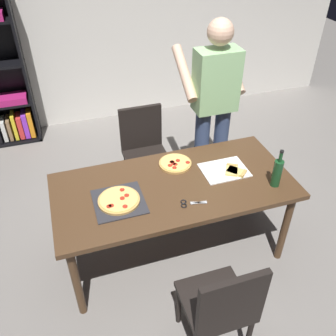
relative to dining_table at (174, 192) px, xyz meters
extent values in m
plane|color=gray|center=(0.00, 0.00, -0.68)|extent=(12.00, 12.00, 0.00)
cube|color=silver|center=(0.00, 2.60, 0.72)|extent=(6.40, 0.10, 2.80)
cube|color=#4C331E|center=(0.00, 0.00, 0.05)|extent=(1.84, 0.86, 0.04)
cylinder|color=#4C331E|center=(-0.84, -0.35, -0.32)|extent=(0.06, 0.06, 0.71)
cylinder|color=#4C331E|center=(0.84, -0.35, -0.32)|extent=(0.06, 0.06, 0.71)
cylinder|color=#4C331E|center=(-0.84, 0.35, -0.32)|extent=(0.06, 0.06, 0.71)
cylinder|color=#4C331E|center=(0.84, 0.35, -0.32)|extent=(0.06, 0.06, 0.71)
cube|color=black|center=(0.00, -0.83, -0.25)|extent=(0.42, 0.42, 0.04)
cube|color=black|center=(0.00, -1.02, 0.00)|extent=(0.42, 0.04, 0.45)
cylinder|color=black|center=(0.18, -0.65, -0.47)|extent=(0.04, 0.04, 0.41)
cylinder|color=black|center=(-0.18, -0.65, -0.47)|extent=(0.04, 0.04, 0.41)
cylinder|color=black|center=(0.18, -1.01, -0.47)|extent=(0.04, 0.04, 0.41)
cube|color=black|center=(0.00, 0.83, -0.25)|extent=(0.42, 0.42, 0.04)
cube|color=black|center=(0.00, 1.02, 0.00)|extent=(0.42, 0.04, 0.45)
cylinder|color=black|center=(-0.18, 0.65, -0.47)|extent=(0.04, 0.04, 0.41)
cylinder|color=black|center=(0.18, 0.65, -0.47)|extent=(0.04, 0.04, 0.41)
cylinder|color=black|center=(-0.18, 1.01, -0.47)|extent=(0.04, 0.04, 0.41)
cylinder|color=black|center=(0.18, 1.01, -0.47)|extent=(0.04, 0.04, 0.41)
cube|color=black|center=(-1.03, 2.35, 0.30)|extent=(0.03, 0.35, 1.95)
cube|color=silver|center=(-1.43, 2.33, -0.50)|extent=(0.05, 0.22, 0.26)
cube|color=olive|center=(-1.37, 2.33, -0.50)|extent=(0.04, 0.22, 0.27)
cube|color=yellow|center=(-1.30, 2.33, -0.47)|extent=(0.04, 0.22, 0.32)
cube|color=red|center=(-1.24, 2.33, -0.49)|extent=(0.06, 0.22, 0.29)
cube|color=purple|center=(-1.17, 2.33, -0.48)|extent=(0.06, 0.22, 0.32)
cube|color=orange|center=(-1.11, 2.33, -0.47)|extent=(0.06, 0.22, 0.33)
cube|color=#B21E66|center=(-1.27, 2.33, -0.12)|extent=(0.38, 0.25, 0.08)
cylinder|color=#38476B|center=(0.71, 0.68, -0.20)|extent=(0.14, 0.14, 0.95)
cylinder|color=#38476B|center=(0.51, 0.68, -0.20)|extent=(0.14, 0.14, 0.95)
cube|color=#99CC8C|center=(0.61, 0.68, 0.55)|extent=(0.38, 0.22, 0.55)
sphere|color=#E0B293|center=(0.61, 0.68, 0.96)|extent=(0.22, 0.22, 0.22)
cylinder|color=#E0B293|center=(0.84, 0.86, 0.57)|extent=(0.09, 0.50, 0.39)
cylinder|color=#E0B293|center=(0.38, 0.86, 0.57)|extent=(0.09, 0.50, 0.39)
cube|color=#2D2D33|center=(-0.44, -0.07, 0.08)|extent=(0.36, 0.36, 0.01)
cylinder|color=tan|center=(-0.44, -0.07, 0.09)|extent=(0.30, 0.30, 0.02)
cylinder|color=#EACC6B|center=(-0.44, -0.07, 0.10)|extent=(0.27, 0.27, 0.01)
cylinder|color=#B22819|center=(-0.42, -0.07, 0.11)|extent=(0.04, 0.04, 0.00)
cylinder|color=#B22819|center=(-0.50, -0.12, 0.11)|extent=(0.04, 0.04, 0.00)
cylinder|color=#B22819|center=(-0.42, -0.16, 0.11)|extent=(0.04, 0.04, 0.00)
cylinder|color=#B22819|center=(-0.52, -0.13, 0.11)|extent=(0.04, 0.04, 0.00)
cylinder|color=#B22819|center=(-0.38, -0.05, 0.11)|extent=(0.04, 0.04, 0.00)
cylinder|color=#B22819|center=(-0.40, 0.02, 0.11)|extent=(0.04, 0.04, 0.00)
cube|color=white|center=(0.44, 0.04, 0.08)|extent=(0.36, 0.28, 0.01)
cube|color=#EACC6B|center=(0.51, -0.02, 0.09)|extent=(0.16, 0.16, 0.02)
cube|color=tan|center=(0.55, -0.07, 0.09)|extent=(0.08, 0.08, 0.02)
cube|color=#EACC6B|center=(0.49, 0.01, 0.09)|extent=(0.15, 0.17, 0.02)
cube|color=tan|center=(0.51, 0.06, 0.09)|extent=(0.09, 0.06, 0.02)
cylinder|color=#194723|center=(0.73, -0.24, 0.18)|extent=(0.07, 0.07, 0.22)
cylinder|color=#194723|center=(0.73, -0.24, 0.33)|extent=(0.03, 0.03, 0.08)
cylinder|color=black|center=(0.73, -0.24, 0.38)|extent=(0.03, 0.03, 0.02)
cube|color=silver|center=(0.10, -0.25, 0.08)|extent=(0.12, 0.02, 0.01)
cube|color=silver|center=(0.10, -0.25, 0.08)|extent=(0.12, 0.05, 0.01)
torus|color=black|center=(0.00, -0.21, 0.08)|extent=(0.05, 0.05, 0.01)
torus|color=black|center=(-0.01, -0.25, 0.08)|extent=(0.05, 0.05, 0.01)
cylinder|color=tan|center=(0.09, 0.24, 0.08)|extent=(0.27, 0.27, 0.02)
cylinder|color=#EACC6B|center=(0.09, 0.24, 0.09)|extent=(0.24, 0.24, 0.01)
cylinder|color=#B22819|center=(0.07, 0.25, 0.10)|extent=(0.04, 0.04, 0.00)
cylinder|color=#B22819|center=(0.07, 0.22, 0.10)|extent=(0.04, 0.04, 0.00)
cylinder|color=#B22819|center=(0.04, 0.21, 0.10)|extent=(0.04, 0.04, 0.00)
cylinder|color=#B22819|center=(0.12, 0.25, 0.10)|extent=(0.04, 0.04, 0.00)
cylinder|color=#B22819|center=(0.08, 0.21, 0.10)|extent=(0.04, 0.04, 0.00)
cylinder|color=#B22819|center=(0.19, 0.20, 0.10)|extent=(0.04, 0.04, 0.00)
cylinder|color=#B22819|center=(0.06, 0.17, 0.10)|extent=(0.04, 0.04, 0.00)
cylinder|color=#B22819|center=(0.06, 0.25, 0.10)|extent=(0.04, 0.04, 0.00)
camera|label=1|loc=(-0.71, -2.03, 1.87)|focal=39.28mm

